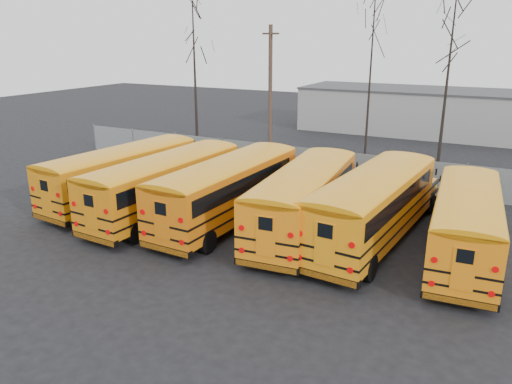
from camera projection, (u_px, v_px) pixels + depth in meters
The scene contains 13 objects.
ground at pixel (236, 249), 21.68m from camera, with size 120.00×120.00×0.00m, color black.
fence at pixel (330, 166), 31.54m from camera, with size 40.00×0.04×2.00m, color gray.
distant_building at pixel (421, 112), 47.30m from camera, with size 22.00×8.00×4.00m, color #9C9C98.
bus_a at pixel (125, 170), 27.35m from camera, with size 3.63×11.34×3.12m.
bus_b at pixel (168, 180), 25.26m from camera, with size 3.26×11.51×3.19m.
bus_c at pixel (230, 185), 24.28m from camera, with size 3.13×11.65×3.23m.
bus_d at pixel (306, 194), 22.98m from camera, with size 3.60×11.58×3.19m.
bus_e at pixel (375, 201), 21.88m from camera, with size 3.68×11.92×3.29m.
bus_f at pixel (467, 218), 20.28m from camera, with size 3.29×10.83×2.99m.
utility_pole_left at pixel (270, 89), 37.95m from camera, with size 1.65×0.74×9.66m.
tree_0 at pixel (195, 76), 40.65m from camera, with size 0.26×0.26×11.43m, color black.
tree_1 at pixel (370, 81), 32.92m from camera, with size 0.26×0.26×12.00m, color black.
tree_2 at pixel (446, 88), 32.33m from camera, with size 0.26×0.26×11.28m, color black.
Camera 1 is at (9.96, -17.31, 8.83)m, focal length 35.00 mm.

